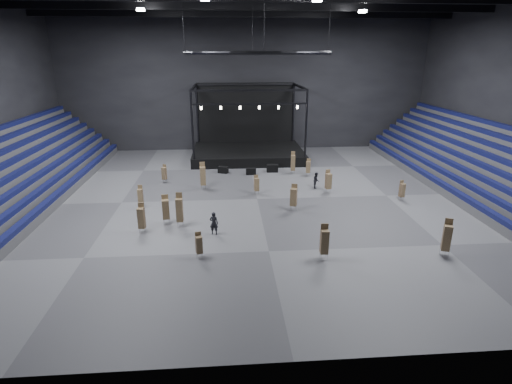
{
  "coord_description": "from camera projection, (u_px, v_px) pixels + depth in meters",
  "views": [
    {
      "loc": [
        -2.76,
        -35.1,
        13.03
      ],
      "look_at": [
        -0.26,
        -2.0,
        1.4
      ],
      "focal_mm": 28.0,
      "sensor_mm": 36.0,
      "label": 1
    }
  ],
  "objects": [
    {
      "name": "chair_stack_4",
      "position": [
        166.0,
        209.0,
        31.7
      ],
      "size": [
        0.63,
        0.63,
        2.42
      ],
      "rotation": [
        0.0,
        0.0,
        0.15
      ],
      "color": "silver",
      "rests_on": "floor"
    },
    {
      "name": "wall_back",
      "position": [
        245.0,
        84.0,
        54.32
      ],
      "size": [
        50.0,
        0.2,
        18.0
      ],
      "primitive_type": "cube",
      "color": "black",
      "rests_on": "ground"
    },
    {
      "name": "bleachers_right",
      "position": [
        493.0,
        176.0,
        38.59
      ],
      "size": [
        7.2,
        40.0,
        6.4
      ],
      "color": "#4A4A4C",
      "rests_on": "floor"
    },
    {
      "name": "chair_stack_13",
      "position": [
        164.0,
        173.0,
        41.99
      ],
      "size": [
        0.55,
        0.55,
        1.95
      ],
      "rotation": [
        0.0,
        0.0,
        -0.42
      ],
      "color": "silver",
      "rests_on": "floor"
    },
    {
      "name": "chair_stack_12",
      "position": [
        308.0,
        167.0,
        44.26
      ],
      "size": [
        0.57,
        0.57,
        1.95
      ],
      "rotation": [
        0.0,
        0.0,
        -0.34
      ],
      "color": "silver",
      "rests_on": "floor"
    },
    {
      "name": "flight_case_mid",
      "position": [
        251.0,
        171.0,
        44.95
      ],
      "size": [
        1.12,
        0.61,
        0.73
      ],
      "primitive_type": "cube",
      "rotation": [
        0.0,
        0.0,
        0.06
      ],
      "color": "black",
      "rests_on": "floor"
    },
    {
      "name": "wall_front",
      "position": [
        301.0,
        167.0,
        14.8
      ],
      "size": [
        50.0,
        0.2,
        18.0
      ],
      "primitive_type": "cube",
      "color": "black",
      "rests_on": "ground"
    },
    {
      "name": "chair_stack_6",
      "position": [
        294.0,
        197.0,
        34.48
      ],
      "size": [
        0.7,
        0.7,
        2.36
      ],
      "rotation": [
        0.0,
        0.0,
        -0.36
      ],
      "color": "silver",
      "rests_on": "floor"
    },
    {
      "name": "chair_stack_8",
      "position": [
        447.0,
        237.0,
        26.64
      ],
      "size": [
        0.68,
        0.68,
        2.66
      ],
      "rotation": [
        0.0,
        0.0,
        -0.39
      ],
      "color": "silver",
      "rests_on": "floor"
    },
    {
      "name": "flight_case_left",
      "position": [
        223.0,
        170.0,
        45.53
      ],
      "size": [
        1.25,
        0.95,
        0.75
      ],
      "primitive_type": "cube",
      "rotation": [
        0.0,
        0.0,
        -0.39
      ],
      "color": "black",
      "rests_on": "floor"
    },
    {
      "name": "chair_stack_7",
      "position": [
        203.0,
        175.0,
        39.83
      ],
      "size": [
        0.6,
        0.6,
        2.77
      ],
      "rotation": [
        0.0,
        0.0,
        0.14
      ],
      "color": "silver",
      "rests_on": "floor"
    },
    {
      "name": "flight_case_right",
      "position": [
        272.0,
        168.0,
        45.91
      ],
      "size": [
        1.32,
        0.69,
        0.87
      ],
      "primitive_type": "cube",
      "rotation": [
        0.0,
        0.0,
        -0.03
      ],
      "color": "black",
      "rests_on": "floor"
    },
    {
      "name": "floor",
      "position": [
        257.0,
        199.0,
        37.53
      ],
      "size": [
        50.0,
        50.0,
        0.0
      ],
      "primitive_type": "plane",
      "color": "#525255",
      "rests_on": "ground"
    },
    {
      "name": "crew_member",
      "position": [
        316.0,
        180.0,
        40.4
      ],
      "size": [
        0.8,
        0.91,
        1.59
      ],
      "primitive_type": "imported",
      "rotation": [
        0.0,
        0.0,
        1.28
      ],
      "color": "black",
      "rests_on": "floor"
    },
    {
      "name": "chair_stack_1",
      "position": [
        328.0,
        181.0,
        38.83
      ],
      "size": [
        0.62,
        0.62,
        2.32
      ],
      "rotation": [
        0.0,
        0.0,
        0.24
      ],
      "color": "silver",
      "rests_on": "floor"
    },
    {
      "name": "chair_stack_2",
      "position": [
        257.0,
        184.0,
        38.49
      ],
      "size": [
        0.52,
        0.52,
        1.92
      ],
      "rotation": [
        0.0,
        0.0,
        0.24
      ],
      "color": "silver",
      "rests_on": "floor"
    },
    {
      "name": "chair_stack_14",
      "position": [
        293.0,
        162.0,
        44.98
      ],
      "size": [
        0.49,
        0.49,
        2.56
      ],
      "rotation": [
        0.0,
        0.0,
        -0.08
      ],
      "color": "silver",
      "rests_on": "floor"
    },
    {
      "name": "chair_stack_9",
      "position": [
        324.0,
        241.0,
        26.25
      ],
      "size": [
        0.53,
        0.53,
        2.47
      ],
      "rotation": [
        0.0,
        0.0,
        -0.03
      ],
      "color": "silver",
      "rests_on": "floor"
    },
    {
      "name": "truss_ring",
      "position": [
        257.0,
        53.0,
        33.24
      ],
      "size": [
        12.3,
        12.3,
        5.15
      ],
      "color": "black",
      "rests_on": "ceiling"
    },
    {
      "name": "chair_stack_0",
      "position": [
        199.0,
        244.0,
        26.51
      ],
      "size": [
        0.52,
        0.52,
        1.83
      ],
      "rotation": [
        0.0,
        0.0,
        0.26
      ],
      "color": "silver",
      "rests_on": "floor"
    },
    {
      "name": "chair_stack_3",
      "position": [
        179.0,
        209.0,
        31.21
      ],
      "size": [
        0.53,
        0.53,
        2.78
      ],
      "rotation": [
        0.0,
        0.0,
        -0.03
      ],
      "color": "silver",
      "rests_on": "floor"
    },
    {
      "name": "man_center",
      "position": [
        214.0,
        223.0,
        29.99
      ],
      "size": [
        0.72,
        0.55,
        1.79
      ],
      "primitive_type": "imported",
      "rotation": [
        0.0,
        0.0,
        2.95
      ],
      "color": "black",
      "rests_on": "floor"
    },
    {
      "name": "chair_stack_5",
      "position": [
        141.0,
        197.0,
        34.79
      ],
      "size": [
        0.42,
        0.42,
        2.18
      ],
      "rotation": [
        0.0,
        0.0,
        -0.02
      ],
      "color": "silver",
      "rests_on": "floor"
    },
    {
      "name": "stage",
      "position": [
        247.0,
        146.0,
        52.33
      ],
      "size": [
        14.0,
        10.0,
        9.2
      ],
      "color": "black",
      "rests_on": "floor"
    },
    {
      "name": "chair_stack_11",
      "position": [
        402.0,
        190.0,
        36.91
      ],
      "size": [
        0.52,
        0.52,
        1.92
      ],
      "rotation": [
        0.0,
        0.0,
        0.29
      ],
      "color": "silver",
      "rests_on": "floor"
    },
    {
      "name": "chair_stack_10",
      "position": [
        141.0,
        218.0,
        30.13
      ],
      "size": [
        0.54,
        0.54,
        2.39
      ],
      "rotation": [
        0.0,
        0.0,
        -0.12
      ],
      "color": "silver",
      "rests_on": "floor"
    }
  ]
}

